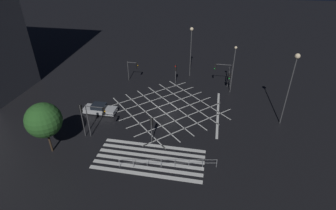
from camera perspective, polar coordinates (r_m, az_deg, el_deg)
ground_plane at (r=37.06m, az=0.00°, el=-0.69°), size 200.00×200.00×0.00m
road_markings at (r=32.18m, az=-1.28°, el=-6.22°), size 17.51×21.87×0.01m
traffic_light_nw_main at (r=44.38m, az=-7.52°, el=8.19°), size 1.89×0.36×3.41m
traffic_light_ne_main at (r=42.55m, az=11.76°, el=7.48°), size 2.78×0.36×4.01m
traffic_light_ne_cross at (r=41.91m, az=13.15°, el=6.24°), size 0.36×2.57×3.40m
traffic_light_sw_main at (r=30.78m, az=-15.31°, el=-2.06°), size 2.41×0.36×4.41m
traffic_light_median_south at (r=29.52m, az=-3.61°, el=-4.35°), size 0.36×0.39×3.37m
traffic_light_sw_cross at (r=31.71m, az=-18.28°, el=-1.89°), size 0.36×0.39×4.30m
traffic_light_median_north at (r=43.04m, az=1.64°, el=7.56°), size 0.36×0.39×3.33m
street_lamp_east at (r=33.76m, az=25.58°, el=6.35°), size 0.61×0.61×9.41m
street_lamp_west at (r=44.72m, az=5.08°, el=13.81°), size 0.58×0.58×8.55m
street_lamp_far at (r=40.50m, az=14.10°, el=8.73°), size 0.41×0.41×7.41m
street_tree_near at (r=30.09m, az=-25.45°, el=-3.01°), size 3.74×3.74×6.00m
waiting_car at (r=36.88m, az=-14.60°, el=-0.84°), size 4.45×1.72×1.35m
pedestrian_railing at (r=27.34m, az=0.00°, el=-12.36°), size 9.85×1.89×1.05m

